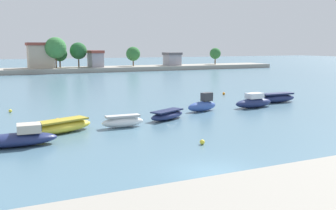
# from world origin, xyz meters

# --- Properties ---
(ground_plane) EXTENTS (400.00, 400.00, 0.00)m
(ground_plane) POSITION_xyz_m (0.00, 0.00, 0.00)
(ground_plane) COLOR slate
(moored_boat_0) EXTENTS (5.40, 2.13, 1.46)m
(moored_boat_0) POSITION_xyz_m (-8.92, 10.23, 0.54)
(moored_boat_0) COLOR navy
(moored_boat_0) RESTS_ON ground
(moored_boat_1) EXTENTS (5.32, 3.25, 1.02)m
(moored_boat_1) POSITION_xyz_m (-5.54, 13.13, 0.49)
(moored_boat_1) COLOR yellow
(moored_boat_1) RESTS_ON ground
(moored_boat_2) EXTENTS (3.56, 1.14, 1.01)m
(moored_boat_2) POSITION_xyz_m (-0.65, 13.04, 0.48)
(moored_boat_2) COLOR white
(moored_boat_2) RESTS_ON ground
(moored_boat_3) EXTENTS (4.41, 3.20, 0.87)m
(moored_boat_3) POSITION_xyz_m (4.07, 14.49, 0.42)
(moored_boat_3) COLOR navy
(moored_boat_3) RESTS_ON ground
(moored_boat_4) EXTENTS (3.78, 1.83, 1.87)m
(moored_boat_4) POSITION_xyz_m (9.32, 17.12, 0.64)
(moored_boat_4) COLOR #3856A8
(moored_boat_4) RESTS_ON ground
(moored_boat_5) EXTENTS (4.91, 1.94, 1.58)m
(moored_boat_5) POSITION_xyz_m (15.50, 16.75, 0.61)
(moored_boat_5) COLOR navy
(moored_boat_5) RESTS_ON ground
(moored_boat_6) EXTENTS (5.15, 1.52, 1.12)m
(moored_boat_6) POSITION_xyz_m (20.38, 18.69, 0.54)
(moored_boat_6) COLOR navy
(moored_boat_6) RESTS_ON ground
(mooring_buoy_0) EXTENTS (0.35, 0.35, 0.35)m
(mooring_buoy_0) POSITION_xyz_m (2.43, 5.39, 0.17)
(mooring_buoy_0) COLOR yellow
(mooring_buoy_0) RESTS_ON ground
(mooring_buoy_2) EXTENTS (0.38, 0.38, 0.38)m
(mooring_buoy_2) POSITION_xyz_m (18.67, 27.38, 0.19)
(mooring_buoy_2) COLOR orange
(mooring_buoy_2) RESTS_ON ground
(mooring_buoy_3) EXTENTS (0.39, 0.39, 0.39)m
(mooring_buoy_3) POSITION_xyz_m (-5.17, 17.41, 0.19)
(mooring_buoy_3) COLOR orange
(mooring_buoy_3) RESTS_ON ground
(mooring_buoy_4) EXTENTS (0.33, 0.33, 0.33)m
(mooring_buoy_4) POSITION_xyz_m (-8.63, 24.60, 0.17)
(mooring_buoy_4) COLOR yellow
(mooring_buoy_4) RESTS_ON ground
(distant_shoreline) EXTENTS (138.82, 10.25, 8.86)m
(distant_shoreline) POSITION_xyz_m (2.70, 83.76, 1.97)
(distant_shoreline) COLOR gray
(distant_shoreline) RESTS_ON ground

